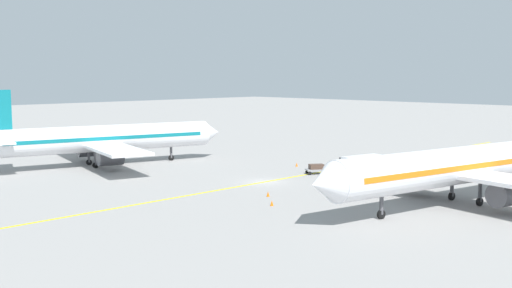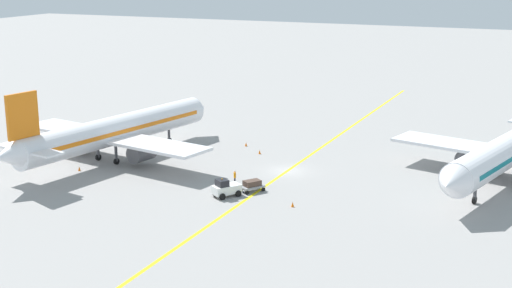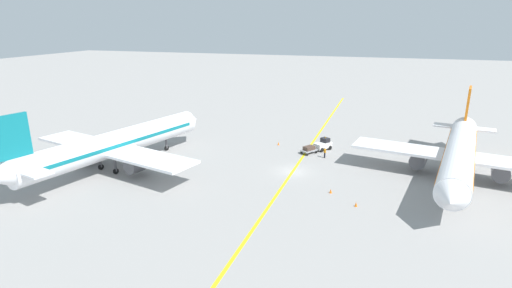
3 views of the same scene
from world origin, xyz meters
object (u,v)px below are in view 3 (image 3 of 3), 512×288
(ground_crew_worker, at_px, (325,152))
(traffic_cone_far_edge, at_px, (459,164))
(traffic_cone_mid_apron, at_px, (278,144))
(traffic_cone_by_wingtip, at_px, (331,191))
(airplane_adjacent_stand, at_px, (115,144))
(baggage_cart_trailing, at_px, (309,149))
(baggage_tug_white, at_px, (323,144))
(traffic_cone_near_nose, at_px, (356,204))
(airplane_at_gate, at_px, (460,153))

(ground_crew_worker, bearing_deg, traffic_cone_far_edge, -172.77)
(traffic_cone_mid_apron, xyz_separation_m, traffic_cone_by_wingtip, (-11.27, 17.55, 0.00))
(airplane_adjacent_stand, height_order, ground_crew_worker, airplane_adjacent_stand)
(baggage_cart_trailing, distance_m, ground_crew_worker, 3.02)
(traffic_cone_by_wingtip, relative_size, traffic_cone_far_edge, 1.00)
(airplane_adjacent_stand, relative_size, traffic_cone_mid_apron, 63.81)
(airplane_adjacent_stand, bearing_deg, baggage_tug_white, -146.47)
(traffic_cone_far_edge, bearing_deg, traffic_cone_mid_apron, -3.75)
(traffic_cone_far_edge, bearing_deg, traffic_cone_near_nose, 54.15)
(baggage_tug_white, height_order, baggage_cart_trailing, baggage_tug_white)
(baggage_cart_trailing, bearing_deg, baggage_tug_white, -124.22)
(ground_crew_worker, distance_m, traffic_cone_mid_apron, 9.61)
(airplane_at_gate, relative_size, baggage_tug_white, 10.64)
(ground_crew_worker, height_order, traffic_cone_by_wingtip, ground_crew_worker)
(traffic_cone_mid_apron, distance_m, traffic_cone_far_edge, 28.07)
(airplane_at_gate, bearing_deg, traffic_cone_far_edge, -101.55)
(ground_crew_worker, bearing_deg, traffic_cone_mid_apron, -26.67)
(airplane_at_gate, distance_m, baggage_tug_white, 20.71)
(airplane_at_gate, height_order, traffic_cone_mid_apron, airplane_at_gate)
(airplane_adjacent_stand, bearing_deg, baggage_cart_trailing, -148.89)
(airplane_adjacent_stand, height_order, traffic_cone_far_edge, airplane_adjacent_stand)
(airplane_at_gate, distance_m, traffic_cone_by_wingtip, 18.66)
(ground_crew_worker, bearing_deg, traffic_cone_near_nose, 110.26)
(baggage_cart_trailing, distance_m, traffic_cone_far_edge, 22.19)
(airplane_at_gate, xyz_separation_m, airplane_adjacent_stand, (46.18, 10.42, 0.00))
(baggage_cart_trailing, bearing_deg, traffic_cone_near_nose, 116.40)
(traffic_cone_near_nose, bearing_deg, traffic_cone_mid_apron, -54.63)
(airplane_at_gate, height_order, airplane_adjacent_stand, same)
(baggage_tug_white, relative_size, traffic_cone_by_wingtip, 6.04)
(airplane_at_gate, bearing_deg, traffic_cone_by_wingtip, 32.16)
(ground_crew_worker, distance_m, traffic_cone_near_nose, 17.25)
(airplane_at_gate, xyz_separation_m, traffic_cone_by_wingtip, (15.53, 9.76, -3.43))
(ground_crew_worker, xyz_separation_m, traffic_cone_mid_apron, (8.57, -4.31, -0.63))
(airplane_adjacent_stand, distance_m, traffic_cone_far_edge, 50.26)
(traffic_cone_near_nose, bearing_deg, ground_crew_worker, -69.74)
(airplane_at_gate, xyz_separation_m, traffic_cone_near_nose, (12.25, 12.69, -3.43))
(baggage_tug_white, height_order, traffic_cone_near_nose, baggage_tug_white)
(airplane_adjacent_stand, distance_m, traffic_cone_near_nose, 34.17)
(traffic_cone_near_nose, xyz_separation_m, traffic_cone_by_wingtip, (3.27, -2.93, 0.00))
(ground_crew_worker, relative_size, traffic_cone_mid_apron, 3.05)
(airplane_adjacent_stand, bearing_deg, traffic_cone_by_wingtip, -178.77)
(ground_crew_worker, relative_size, traffic_cone_near_nose, 3.05)
(baggage_tug_white, relative_size, traffic_cone_far_edge, 6.04)
(traffic_cone_near_nose, xyz_separation_m, traffic_cone_mid_apron, (14.54, -20.48, 0.00))
(airplane_at_gate, relative_size, ground_crew_worker, 21.05)
(airplane_at_gate, bearing_deg, airplane_adjacent_stand, 12.72)
(ground_crew_worker, distance_m, traffic_cone_by_wingtip, 13.54)
(traffic_cone_mid_apron, bearing_deg, traffic_cone_by_wingtip, 122.69)
(traffic_cone_far_edge, bearing_deg, traffic_cone_by_wingtip, 43.18)
(airplane_at_gate, bearing_deg, baggage_tug_white, -21.53)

